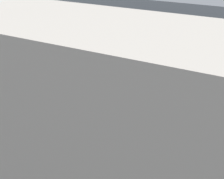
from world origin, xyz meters
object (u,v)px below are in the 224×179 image
object	(u,v)px
moving_hatchback	(179,89)
pedestrian	(53,91)
fire_hydrant	(63,101)
sign_post	(41,94)

from	to	relation	value
moving_hatchback	pedestrian	size ratio (longest dim) A/B	3.39
moving_hatchback	fire_hydrant	world-z (taller)	moving_hatchback
pedestrian	fire_hydrant	bearing A→B (deg)	165.87
moving_hatchback	fire_hydrant	distance (m)	5.93
moving_hatchback	fire_hydrant	size ratio (longest dim) A/B	5.15
pedestrian	sign_post	world-z (taller)	sign_post
moving_hatchback	sign_post	bearing A→B (deg)	44.65
fire_hydrant	pedestrian	bearing A→B (deg)	-14.13
moving_hatchback	sign_post	world-z (taller)	sign_post
moving_hatchback	sign_post	distance (m)	6.83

